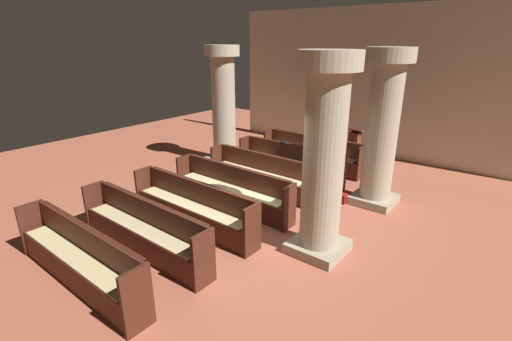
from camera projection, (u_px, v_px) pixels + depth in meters
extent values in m
plane|color=#AD5B42|center=(254.00, 221.00, 7.52)|extent=(19.20, 19.20, 0.00)
cube|color=beige|center=(376.00, 83.00, 11.23)|extent=(10.00, 0.16, 4.50)
cube|color=#4C2316|center=(311.00, 153.00, 10.46)|extent=(2.97, 0.38, 0.05)
cube|color=#4C2316|center=(314.00, 144.00, 10.50)|extent=(2.97, 0.04, 0.45)
cube|color=#411E13|center=(315.00, 136.00, 10.46)|extent=(2.85, 0.06, 0.02)
cube|color=#442014|center=(268.00, 144.00, 11.34)|extent=(0.06, 0.44, 0.92)
cube|color=#442014|center=(361.00, 163.00, 9.57)|extent=(0.06, 0.44, 0.92)
cube|color=#482115|center=(307.00, 162.00, 10.41)|extent=(2.97, 0.03, 0.40)
cube|color=#D1BC84|center=(310.00, 152.00, 10.44)|extent=(2.73, 0.32, 0.03)
cube|color=#4C2316|center=(289.00, 163.00, 9.62)|extent=(2.97, 0.38, 0.05)
cube|color=#4C2316|center=(293.00, 153.00, 9.66)|extent=(2.97, 0.04, 0.45)
cube|color=#411E13|center=(294.00, 145.00, 9.62)|extent=(2.85, 0.06, 0.02)
cube|color=#442014|center=(245.00, 152.00, 10.50)|extent=(0.06, 0.44, 0.92)
cube|color=#442014|center=(341.00, 175.00, 8.73)|extent=(0.06, 0.44, 0.92)
cube|color=#482115|center=(285.00, 173.00, 9.57)|extent=(2.97, 0.03, 0.40)
cube|color=#D1BC84|center=(288.00, 162.00, 9.59)|extent=(2.73, 0.32, 0.03)
cube|color=#4C2316|center=(263.00, 175.00, 8.78)|extent=(2.97, 0.38, 0.05)
cube|color=#4C2316|center=(267.00, 164.00, 8.82)|extent=(2.97, 0.04, 0.45)
cube|color=#411E13|center=(268.00, 155.00, 8.78)|extent=(2.85, 0.06, 0.02)
cube|color=#442014|center=(218.00, 162.00, 9.66)|extent=(0.06, 0.44, 0.92)
cube|color=#442014|center=(318.00, 190.00, 7.89)|extent=(0.06, 0.44, 0.92)
cube|color=#482115|center=(258.00, 186.00, 8.73)|extent=(2.97, 0.03, 0.40)
cube|color=#D1BC84|center=(262.00, 174.00, 8.75)|extent=(2.73, 0.32, 0.03)
cube|color=#4C2316|center=(231.00, 189.00, 7.94)|extent=(2.97, 0.38, 0.05)
cube|color=#4C2316|center=(236.00, 177.00, 7.98)|extent=(2.97, 0.05, 0.45)
cube|color=#411E13|center=(237.00, 167.00, 7.94)|extent=(2.85, 0.06, 0.02)
cube|color=#442014|center=(185.00, 174.00, 8.82)|extent=(0.06, 0.44, 0.92)
cube|color=#442014|center=(289.00, 207.00, 7.05)|extent=(0.06, 0.44, 0.92)
cube|color=#482115|center=(226.00, 201.00, 7.89)|extent=(2.97, 0.03, 0.40)
cube|color=#D1BC84|center=(230.00, 188.00, 7.91)|extent=(2.73, 0.32, 0.03)
cube|color=#4C2316|center=(192.00, 207.00, 7.10)|extent=(2.97, 0.38, 0.05)
cube|color=#4C2316|center=(198.00, 193.00, 7.14)|extent=(2.97, 0.04, 0.45)
cube|color=#411E13|center=(199.00, 182.00, 7.10)|extent=(2.85, 0.06, 0.02)
cube|color=#442014|center=(145.00, 188.00, 7.98)|extent=(0.06, 0.44, 0.92)
cube|color=#442014|center=(252.00, 230.00, 6.21)|extent=(0.06, 0.44, 0.92)
cube|color=#482115|center=(186.00, 221.00, 7.05)|extent=(2.97, 0.03, 0.40)
cube|color=#D1BC84|center=(191.00, 206.00, 7.07)|extent=(2.73, 0.32, 0.03)
cube|color=#4C2316|center=(142.00, 230.00, 6.26)|extent=(2.97, 0.38, 0.05)
cube|color=#4C2316|center=(149.00, 213.00, 6.30)|extent=(2.97, 0.04, 0.45)
cube|color=#411E13|center=(150.00, 201.00, 6.26)|extent=(2.85, 0.06, 0.02)
cube|color=#442014|center=(96.00, 205.00, 7.14)|extent=(0.06, 0.44, 0.92)
cube|color=#442014|center=(204.00, 260.00, 5.37)|extent=(0.06, 0.44, 0.92)
cube|color=#482115|center=(135.00, 245.00, 6.21)|extent=(2.97, 0.03, 0.40)
cube|color=#D1BC84|center=(141.00, 228.00, 6.23)|extent=(2.73, 0.32, 0.03)
cube|color=#4C2316|center=(78.00, 259.00, 5.42)|extent=(2.97, 0.38, 0.05)
cube|color=#4C2316|center=(86.00, 240.00, 5.46)|extent=(2.97, 0.04, 0.45)
cube|color=#411E13|center=(86.00, 226.00, 5.42)|extent=(2.85, 0.06, 0.02)
cube|color=#442014|center=(34.00, 228.00, 6.30)|extent=(0.06, 0.44, 0.92)
cube|color=#442014|center=(137.00, 301.00, 4.53)|extent=(0.06, 0.44, 0.92)
cube|color=#482115|center=(68.00, 277.00, 5.37)|extent=(2.97, 0.03, 0.40)
cube|color=#D1BC84|center=(76.00, 258.00, 5.39)|extent=(2.73, 0.32, 0.03)
cube|color=#9F967E|center=(374.00, 199.00, 8.32)|extent=(0.91, 0.91, 0.18)
cylinder|color=#ADA389|center=(381.00, 133.00, 7.79)|extent=(0.68, 0.68, 2.92)
cylinder|color=#B6AB90|center=(391.00, 55.00, 7.25)|extent=(0.98, 0.98, 0.30)
cube|color=#9F967E|center=(225.00, 159.00, 11.11)|extent=(0.91, 0.91, 0.18)
cylinder|color=#ADA389|center=(224.00, 108.00, 10.58)|extent=(0.68, 0.68, 2.92)
cylinder|color=#B6AB90|center=(222.00, 50.00, 10.03)|extent=(0.98, 0.98, 0.30)
cube|color=#9F967E|center=(318.00, 246.00, 6.42)|extent=(0.91, 0.91, 0.18)
cylinder|color=#ADA389|center=(323.00, 163.00, 5.89)|extent=(0.67, 0.67, 2.92)
cylinder|color=#B6AB90|center=(330.00, 60.00, 5.34)|extent=(0.98, 0.98, 0.30)
cube|color=#562B1A|center=(353.00, 162.00, 11.03)|extent=(0.45, 0.45, 0.06)
cube|color=brown|center=(354.00, 148.00, 10.88)|extent=(0.28, 0.28, 0.95)
cube|color=brown|center=(356.00, 130.00, 10.70)|extent=(0.48, 0.35, 0.15)
cube|color=black|center=(284.00, 142.00, 9.78)|extent=(0.14, 0.20, 0.03)
cube|color=maroon|center=(341.00, 197.00, 8.39)|extent=(0.33, 0.29, 0.21)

